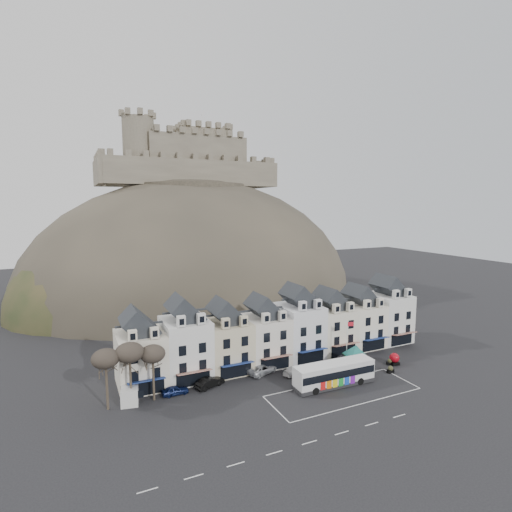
{
  "coord_description": "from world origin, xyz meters",
  "views": [
    {
      "loc": [
        -32.3,
        -42.5,
        26.79
      ],
      "look_at": [
        -1.17,
        24.0,
        17.23
      ],
      "focal_mm": 28.0,
      "sensor_mm": 36.0,
      "label": 1
    }
  ],
  "objects_px": {
    "bus_shelter": "(356,351)",
    "car_white": "(295,370)",
    "red_buoy": "(394,359)",
    "car_silver": "(262,369)",
    "car_maroon": "(305,368)",
    "flagpole": "(347,340)",
    "car_charcoal": "(347,359)",
    "bus": "(334,373)",
    "car_navy": "(175,390)",
    "car_black": "(210,382)",
    "white_van": "(130,392)"
  },
  "relations": [
    {
      "from": "car_silver",
      "to": "bus_shelter",
      "type": "bearing_deg",
      "value": -129.78
    },
    {
      "from": "car_navy",
      "to": "white_van",
      "type": "bearing_deg",
      "value": 77.12
    },
    {
      "from": "car_white",
      "to": "car_maroon",
      "type": "height_order",
      "value": "car_maroon"
    },
    {
      "from": "car_silver",
      "to": "red_buoy",
      "type": "bearing_deg",
      "value": -125.9
    },
    {
      "from": "car_maroon",
      "to": "bus",
      "type": "bearing_deg",
      "value": -172.13
    },
    {
      "from": "bus",
      "to": "car_charcoal",
      "type": "bearing_deg",
      "value": 41.5
    },
    {
      "from": "red_buoy",
      "to": "car_navy",
      "type": "relative_size",
      "value": 0.52
    },
    {
      "from": "bus",
      "to": "red_buoy",
      "type": "distance_m",
      "value": 14.13
    },
    {
      "from": "white_van",
      "to": "car_navy",
      "type": "xyz_separation_m",
      "value": [
        5.95,
        -1.2,
        -0.52
      ]
    },
    {
      "from": "bus_shelter",
      "to": "flagpole",
      "type": "bearing_deg",
      "value": 106.91
    },
    {
      "from": "bus",
      "to": "car_maroon",
      "type": "xyz_separation_m",
      "value": [
        -1.27,
        5.9,
        -1.3
      ]
    },
    {
      "from": "car_maroon",
      "to": "red_buoy",
      "type": "bearing_deg",
      "value": -108.04
    },
    {
      "from": "red_buoy",
      "to": "car_silver",
      "type": "xyz_separation_m",
      "value": [
        -21.71,
        6.22,
        -0.28
      ]
    },
    {
      "from": "car_navy",
      "to": "car_white",
      "type": "distance_m",
      "value": 18.89
    },
    {
      "from": "bus",
      "to": "white_van",
      "type": "distance_m",
      "value": 29.26
    },
    {
      "from": "white_van",
      "to": "car_charcoal",
      "type": "relative_size",
      "value": 1.26
    },
    {
      "from": "car_navy",
      "to": "car_silver",
      "type": "bearing_deg",
      "value": -86.73
    },
    {
      "from": "car_charcoal",
      "to": "bus",
      "type": "bearing_deg",
      "value": 128.05
    },
    {
      "from": "bus",
      "to": "car_maroon",
      "type": "height_order",
      "value": "bus"
    },
    {
      "from": "bus",
      "to": "car_silver",
      "type": "xyz_separation_m",
      "value": [
        -7.78,
        8.4,
        -1.24
      ]
    },
    {
      "from": "bus_shelter",
      "to": "car_white",
      "type": "height_order",
      "value": "bus_shelter"
    },
    {
      "from": "flagpole",
      "to": "car_maroon",
      "type": "bearing_deg",
      "value": 174.49
    },
    {
      "from": "bus_shelter",
      "to": "car_charcoal",
      "type": "height_order",
      "value": "bus_shelter"
    },
    {
      "from": "bus_shelter",
      "to": "red_buoy",
      "type": "xyz_separation_m",
      "value": [
        7.35,
        -1.03,
        -2.22
      ]
    },
    {
      "from": "flagpole",
      "to": "car_maroon",
      "type": "height_order",
      "value": "flagpole"
    },
    {
      "from": "car_navy",
      "to": "car_charcoal",
      "type": "bearing_deg",
      "value": -94.08
    },
    {
      "from": "red_buoy",
      "to": "car_navy",
      "type": "height_order",
      "value": "red_buoy"
    },
    {
      "from": "red_buoy",
      "to": "car_white",
      "type": "distance_m",
      "value": 17.56
    },
    {
      "from": "bus_shelter",
      "to": "white_van",
      "type": "xyz_separation_m",
      "value": [
        -34.59,
        5.19,
        -2.06
      ]
    },
    {
      "from": "car_white",
      "to": "car_charcoal",
      "type": "distance_m",
      "value": 10.25
    },
    {
      "from": "red_buoy",
      "to": "car_white",
      "type": "xyz_separation_m",
      "value": [
        -17.16,
        3.72,
        -0.36
      ]
    },
    {
      "from": "car_black",
      "to": "bus_shelter",
      "type": "bearing_deg",
      "value": -119.89
    },
    {
      "from": "car_charcoal",
      "to": "car_black",
      "type": "bearing_deg",
      "value": 84.46
    },
    {
      "from": "flagpole",
      "to": "car_charcoal",
      "type": "distance_m",
      "value": 3.84
    },
    {
      "from": "car_black",
      "to": "white_van",
      "type": "bearing_deg",
      "value": 64.91
    },
    {
      "from": "red_buoy",
      "to": "white_van",
      "type": "relative_size",
      "value": 0.37
    },
    {
      "from": "bus",
      "to": "bus_shelter",
      "type": "distance_m",
      "value": 7.43
    },
    {
      "from": "car_navy",
      "to": "car_black",
      "type": "bearing_deg",
      "value": -89.66
    },
    {
      "from": "car_navy",
      "to": "car_black",
      "type": "relative_size",
      "value": 0.83
    },
    {
      "from": "white_van",
      "to": "car_black",
      "type": "relative_size",
      "value": 1.19
    },
    {
      "from": "bus",
      "to": "car_navy",
      "type": "height_order",
      "value": "bus"
    },
    {
      "from": "car_maroon",
      "to": "flagpole",
      "type": "bearing_deg",
      "value": -99.79
    },
    {
      "from": "flagpole",
      "to": "car_charcoal",
      "type": "bearing_deg",
      "value": 48.63
    },
    {
      "from": "car_silver",
      "to": "car_maroon",
      "type": "bearing_deg",
      "value": -130.92
    },
    {
      "from": "car_black",
      "to": "car_charcoal",
      "type": "distance_m",
      "value": 23.94
    },
    {
      "from": "car_black",
      "to": "car_maroon",
      "type": "bearing_deg",
      "value": -115.22
    },
    {
      "from": "red_buoy",
      "to": "car_charcoal",
      "type": "relative_size",
      "value": 0.46
    },
    {
      "from": "flagpole",
      "to": "car_navy",
      "type": "relative_size",
      "value": 2.04
    },
    {
      "from": "car_black",
      "to": "car_maroon",
      "type": "xyz_separation_m",
      "value": [
        15.6,
        -1.47,
        -0.08
      ]
    },
    {
      "from": "car_white",
      "to": "car_charcoal",
      "type": "relative_size",
      "value": 1.04
    }
  ]
}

